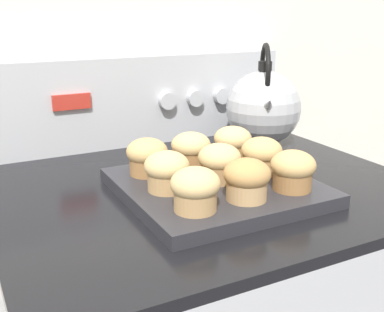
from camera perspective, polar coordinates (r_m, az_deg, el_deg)
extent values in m
cube|color=silver|center=(1.14, -7.58, 15.70)|extent=(8.00, 0.05, 2.40)
cube|color=black|center=(0.88, 0.89, -3.44)|extent=(0.73, 0.64, 0.02)
cube|color=#B7BABF|center=(1.11, -6.28, 6.59)|extent=(0.72, 0.05, 0.20)
cube|color=#B72D23|center=(1.03, -14.08, 6.26)|extent=(0.08, 0.01, 0.03)
cylinder|color=#B7BABF|center=(1.10, -2.95, 6.55)|extent=(0.04, 0.02, 0.04)
cylinder|color=#B7BABF|center=(1.13, 0.38, 6.87)|extent=(0.04, 0.02, 0.04)
cylinder|color=#B7BABF|center=(1.16, 3.53, 7.15)|extent=(0.04, 0.02, 0.04)
cylinder|color=#B7BABF|center=(1.20, 6.49, 7.39)|extent=(0.04, 0.02, 0.04)
cube|color=#28282D|center=(0.82, 2.81, -3.69)|extent=(0.31, 0.31, 0.02)
cylinder|color=tan|center=(0.69, 0.39, -5.19)|extent=(0.06, 0.06, 0.03)
ellipsoid|color=tan|center=(0.68, 0.39, -3.28)|extent=(0.07, 0.07, 0.05)
cylinder|color=tan|center=(0.73, 6.47, -3.93)|extent=(0.06, 0.06, 0.03)
ellipsoid|color=#B2844C|center=(0.73, 6.54, -2.13)|extent=(0.07, 0.07, 0.05)
cylinder|color=olive|center=(0.79, 11.79, -2.75)|extent=(0.06, 0.06, 0.03)
ellipsoid|color=tan|center=(0.78, 11.90, -1.05)|extent=(0.07, 0.07, 0.05)
cylinder|color=tan|center=(0.77, -2.98, -2.90)|extent=(0.06, 0.06, 0.03)
ellipsoid|color=tan|center=(0.76, -3.01, -1.16)|extent=(0.07, 0.07, 0.05)
cylinder|color=#A37A4C|center=(0.81, 2.99, -1.89)|extent=(0.06, 0.06, 0.03)
ellipsoid|color=tan|center=(0.80, 3.01, -0.22)|extent=(0.07, 0.07, 0.05)
cylinder|color=#A37A4C|center=(0.85, 8.18, -0.93)|extent=(0.06, 0.06, 0.03)
ellipsoid|color=tan|center=(0.85, 8.25, 0.64)|extent=(0.07, 0.07, 0.05)
cylinder|color=olive|center=(0.84, -5.31, -1.07)|extent=(0.06, 0.06, 0.03)
ellipsoid|color=tan|center=(0.84, -5.35, 0.53)|extent=(0.07, 0.07, 0.05)
cylinder|color=olive|center=(0.88, -0.13, -0.22)|extent=(0.06, 0.06, 0.03)
ellipsoid|color=tan|center=(0.87, -0.13, 1.31)|extent=(0.07, 0.07, 0.05)
cylinder|color=olive|center=(0.93, 4.81, 0.61)|extent=(0.06, 0.06, 0.03)
ellipsoid|color=tan|center=(0.92, 4.85, 2.08)|extent=(0.07, 0.07, 0.05)
sphere|color=#ADAFB5|center=(1.10, 8.44, 5.64)|extent=(0.17, 0.17, 0.17)
cylinder|color=black|center=(1.09, 8.66, 10.51)|extent=(0.03, 0.03, 0.02)
cone|color=#ADAFB5|center=(1.02, 8.99, 5.92)|extent=(0.07, 0.09, 0.07)
torus|color=black|center=(1.09, 8.63, 9.77)|extent=(0.07, 0.12, 0.13)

